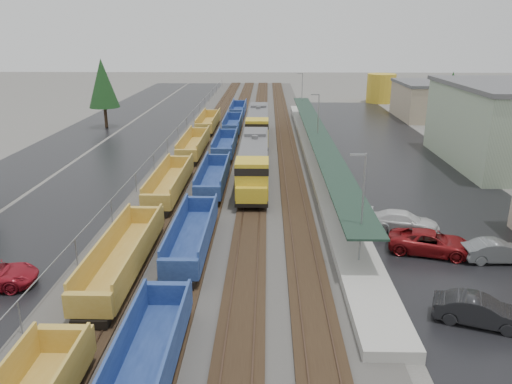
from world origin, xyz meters
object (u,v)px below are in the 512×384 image
locomotive_trail (258,125)px  parked_car_east_b (431,243)px  well_string_blue (214,179)px  well_string_yellow (152,213)px  parked_car_east_a (480,311)px  parked_car_east_c (403,222)px  parked_car_east_e (498,251)px  storage_tank (381,88)px  locomotive_lead (254,162)px

locomotive_trail → parked_car_east_b: 39.81m
well_string_blue → well_string_yellow: bearing=-111.7°
parked_car_east_a → locomotive_trail: bearing=35.6°
parked_car_east_a → parked_car_east_b: size_ratio=0.82×
well_string_yellow → parked_car_east_c: (20.20, -0.49, -0.36)m
well_string_blue → parked_car_east_e: 26.58m
locomotive_trail → parked_car_east_c: 35.62m
storage_tank → parked_car_east_c: (-13.83, -73.65, -2.28)m
locomotive_trail → parked_car_east_a: size_ratio=4.04×
parked_car_east_b → well_string_yellow: bearing=94.0°
parked_car_east_a → parked_car_east_e: 8.92m
parked_car_east_a → parked_car_east_e: size_ratio=1.04×
locomotive_trail → parked_car_east_e: bearing=-66.0°
locomotive_lead → parked_car_east_e: size_ratio=4.19×
locomotive_trail → storage_tank: (26.04, 40.21, 0.71)m
locomotive_trail → well_string_blue: bearing=-99.9°
parked_car_east_b → parked_car_east_e: bearing=-90.5°
locomotive_lead → parked_car_east_c: bearing=-45.5°
well_string_yellow → parked_car_east_c: well_string_yellow is taller
well_string_blue → storage_tank: 69.93m
locomotive_lead → parked_car_east_c: 17.49m
locomotive_lead → parked_car_east_a: 28.74m
parked_car_east_a → parked_car_east_c: size_ratio=0.88×
locomotive_lead → locomotive_trail: same height
parked_car_east_a → parked_car_east_c: bearing=23.2°
well_string_blue → parked_car_east_c: 19.32m
well_string_blue → storage_tank: storage_tank is taller
storage_tank → well_string_blue: bearing=-115.4°
locomotive_trail → locomotive_lead: bearing=-90.0°
locomotive_trail → parked_car_east_b: bearing=-70.8°
parked_car_east_c → well_string_yellow: bearing=100.7°
locomotive_trail → well_string_yellow: size_ratio=0.20×
parked_car_east_a → parked_car_east_c: 13.21m
locomotive_trail → parked_car_east_e: 42.53m
well_string_yellow → parked_car_east_e: bearing=-13.1°
locomotive_lead → well_string_blue: bearing=-154.5°
locomotive_trail → parked_car_east_e: size_ratio=4.19×
parked_car_east_e → well_string_blue: bearing=52.0°
well_string_blue → parked_car_east_c: (16.20, -10.52, -0.33)m
parked_car_east_a → parked_car_east_c: parked_car_east_c is taller
well_string_blue → storage_tank: size_ratio=16.34×
well_string_yellow → parked_car_east_e: (25.28, -5.89, -0.40)m
locomotive_trail → parked_car_east_a: (12.92, -46.62, -1.57)m
parked_car_east_b → locomotive_trail: bearing=35.6°
locomotive_lead → well_string_yellow: locomotive_lead is taller
locomotive_lead → locomotive_trail: bearing=90.0°
storage_tank → parked_car_east_b: 78.88m
locomotive_trail → parked_car_east_b: locomotive_trail is taller
parked_car_east_a → parked_car_east_e: parked_car_east_a is taller
locomotive_lead → well_string_yellow: 14.42m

